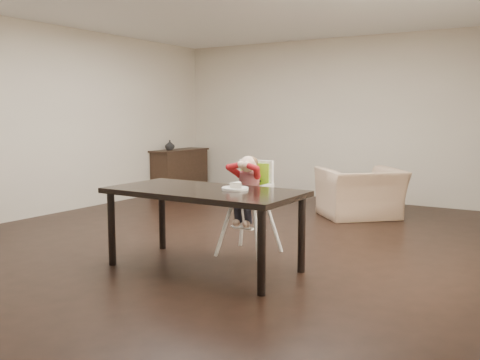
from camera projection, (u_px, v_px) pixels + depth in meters
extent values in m
plane|color=black|center=(225.00, 239.00, 6.20)|extent=(7.00, 7.00, 0.00)
cube|color=#C1B3A0|center=(339.00, 119.00, 8.98)|extent=(6.00, 0.02, 2.70)
cube|color=#C1B3A0|center=(49.00, 120.00, 7.60)|extent=(0.02, 7.00, 2.70)
cube|color=black|center=(204.00, 192.00, 4.92)|extent=(1.80, 0.90, 0.05)
cylinder|color=black|center=(112.00, 229.00, 5.08)|extent=(0.07, 0.07, 0.70)
cylinder|color=black|center=(261.00, 252.00, 4.22)|extent=(0.07, 0.07, 0.70)
cylinder|color=black|center=(162.00, 216.00, 5.71)|extent=(0.07, 0.07, 0.70)
cylinder|color=black|center=(302.00, 235.00, 4.85)|extent=(0.07, 0.07, 0.70)
cylinder|color=white|center=(223.00, 230.00, 5.43)|extent=(0.04, 0.04, 0.54)
cylinder|color=white|center=(257.00, 234.00, 5.24)|extent=(0.04, 0.04, 0.54)
cylinder|color=white|center=(242.00, 223.00, 5.76)|extent=(0.04, 0.04, 0.54)
cylinder|color=white|center=(274.00, 227.00, 5.57)|extent=(0.04, 0.04, 0.54)
cube|color=white|center=(249.00, 202.00, 5.47)|extent=(0.40, 0.36, 0.05)
cube|color=#80CD1A|center=(249.00, 199.00, 5.46)|extent=(0.32, 0.30, 0.03)
cube|color=white|center=(256.00, 179.00, 5.57)|extent=(0.39, 0.06, 0.40)
cube|color=#80CD1A|center=(255.00, 181.00, 5.54)|extent=(0.33, 0.03, 0.37)
cube|color=black|center=(246.00, 181.00, 5.51)|extent=(0.03, 0.17, 0.02)
cube|color=black|center=(257.00, 182.00, 5.45)|extent=(0.03, 0.17, 0.02)
cylinder|color=#A7131C|center=(249.00, 185.00, 5.44)|extent=(0.23, 0.23, 0.26)
sphere|color=beige|center=(248.00, 165.00, 5.40)|extent=(0.18, 0.18, 0.17)
ellipsoid|color=brown|center=(249.00, 162.00, 5.42)|extent=(0.18, 0.17, 0.13)
sphere|color=beige|center=(241.00, 165.00, 5.34)|extent=(0.08, 0.08, 0.08)
sphere|color=beige|center=(247.00, 165.00, 5.31)|extent=(0.08, 0.08, 0.08)
cylinder|color=white|center=(235.00, 189.00, 4.87)|extent=(0.29, 0.29, 0.02)
torus|color=white|center=(235.00, 188.00, 4.87)|extent=(0.29, 0.29, 0.01)
imported|color=tan|center=(361.00, 185.00, 7.42)|extent=(1.24, 1.22, 0.92)
cube|color=black|center=(180.00, 172.00, 9.88)|extent=(0.40, 1.20, 0.76)
cube|color=black|center=(180.00, 150.00, 9.84)|extent=(0.44, 1.26, 0.03)
imported|color=#99999E|center=(170.00, 145.00, 9.59)|extent=(0.19, 0.19, 0.17)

